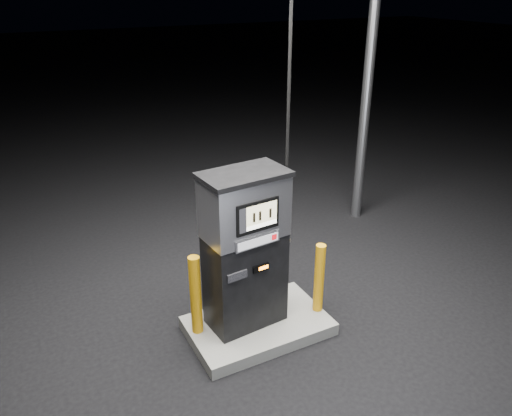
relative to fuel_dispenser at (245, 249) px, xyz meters
name	(u,v)px	position (x,y,z in m)	size (l,w,h in m)	color
ground	(258,331)	(0.12, -0.08, -1.10)	(80.00, 80.00, 0.00)	black
pump_island	(258,326)	(0.12, -0.08, -1.02)	(1.60, 1.00, 0.15)	slate
fuel_dispenser	(245,249)	(0.00, 0.00, 0.00)	(1.03, 0.62, 3.82)	black
bollard_left	(196,295)	(-0.57, 0.08, -0.47)	(0.13, 0.13, 0.96)	orange
bollard_right	(319,278)	(0.86, -0.22, -0.51)	(0.12, 0.12, 0.88)	orange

